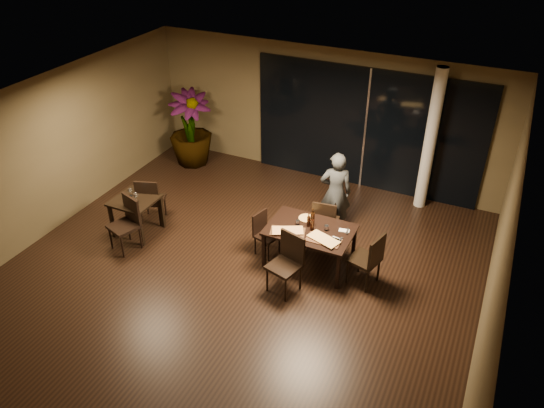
{
  "coord_description": "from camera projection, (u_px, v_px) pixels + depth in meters",
  "views": [
    {
      "loc": [
        3.63,
        -6.36,
        6.04
      ],
      "look_at": [
        0.25,
        0.82,
        1.05
      ],
      "focal_mm": 35.0,
      "sensor_mm": 36.0,
      "label": 1
    }
  ],
  "objects": [
    {
      "name": "diner",
      "position": [
        335.0,
        192.0,
        10.14
      ],
      "size": [
        0.66,
        0.55,
        1.67
      ],
      "primitive_type": "imported",
      "rotation": [
        0.0,
        0.0,
        3.5
      ],
      "color": "#2C2F31",
      "rests_on": "ground"
    },
    {
      "name": "chair_main_right",
      "position": [
        369.0,
        258.0,
        8.86
      ],
      "size": [
        0.58,
        0.58,
        1.02
      ],
      "rotation": [
        0.0,
        0.0,
        -1.84
      ],
      "color": "black",
      "rests_on": "ground"
    },
    {
      "name": "chair_side_far",
      "position": [
        150.0,
        198.0,
        10.47
      ],
      "size": [
        0.59,
        0.59,
        1.01
      ],
      "rotation": [
        0.0,
        0.0,
        3.46
      ],
      "color": "black",
      "rests_on": "ground"
    },
    {
      "name": "window_panel",
      "position": [
        366.0,
        130.0,
        11.35
      ],
      "size": [
        5.0,
        0.06,
        2.7
      ],
      "primitive_type": "cube",
      "color": "black",
      "rests_on": "ground"
    },
    {
      "name": "bottle_c",
      "position": [
        313.0,
        217.0,
        9.26
      ],
      "size": [
        0.07,
        0.07,
        0.34
      ],
      "primitive_type": null,
      "color": "black",
      "rests_on": "main_table"
    },
    {
      "name": "chair_main_far",
      "position": [
        325.0,
        220.0,
        9.84
      ],
      "size": [
        0.51,
        0.51,
        0.98
      ],
      "rotation": [
        0.0,
        0.0,
        3.27
      ],
      "color": "black",
      "rests_on": "ground"
    },
    {
      "name": "ground",
      "position": [
        240.0,
        273.0,
        9.4
      ],
      "size": [
        8.0,
        8.0,
        0.0
      ],
      "primitive_type": "plane",
      "color": "black",
      "rests_on": "ground"
    },
    {
      "name": "tumbler_left",
      "position": [
        298.0,
        222.0,
        9.35
      ],
      "size": [
        0.07,
        0.07,
        0.08
      ],
      "primitive_type": "cylinder",
      "color": "white",
      "rests_on": "main_table"
    },
    {
      "name": "napkin_near",
      "position": [
        336.0,
        239.0,
        8.97
      ],
      "size": [
        0.19,
        0.13,
        0.01
      ],
      "primitive_type": "cube",
      "rotation": [
        0.0,
        0.0,
        -0.16
      ],
      "color": "silver",
      "rests_on": "main_table"
    },
    {
      "name": "pizza_board_left",
      "position": [
        288.0,
        232.0,
        9.17
      ],
      "size": [
        0.66,
        0.46,
        0.01
      ],
      "primitive_type": "cube",
      "rotation": [
        0.0,
        0.0,
        0.29
      ],
      "color": "#402614",
      "rests_on": "main_table"
    },
    {
      "name": "chair_main_left",
      "position": [
        264.0,
        231.0,
        9.69
      ],
      "size": [
        0.47,
        0.47,
        0.84
      ],
      "rotation": [
        0.0,
        0.0,
        1.32
      ],
      "color": "black",
      "rests_on": "ground"
    },
    {
      "name": "column",
      "position": [
        430.0,
        141.0,
        10.53
      ],
      "size": [
        0.24,
        0.24,
        3.0
      ],
      "primitive_type": "cylinder",
      "color": "silver",
      "rests_on": "ground"
    },
    {
      "name": "pizza_board_right",
      "position": [
        324.0,
        240.0,
        8.96
      ],
      "size": [
        0.59,
        0.29,
        0.01
      ],
      "primitive_type": "cube",
      "rotation": [
        0.0,
        0.0,
        -0.0
      ],
      "color": "#3F2314",
      "rests_on": "main_table"
    },
    {
      "name": "ceiling",
      "position": [
        233.0,
        114.0,
        7.79
      ],
      "size": [
        8.0,
        8.0,
        0.04
      ],
      "primitive_type": "cube",
      "color": "silver",
      "rests_on": "wall_back"
    },
    {
      "name": "side_table",
      "position": [
        136.0,
        205.0,
        10.16
      ],
      "size": [
        0.8,
        0.8,
        0.75
      ],
      "color": "black",
      "rests_on": "ground"
    },
    {
      "name": "wine_glass_b",
      "position": [
        136.0,
        198.0,
        9.95
      ],
      "size": [
        0.09,
        0.09,
        0.2
      ],
      "primitive_type": null,
      "color": "white",
      "rests_on": "side_table"
    },
    {
      "name": "chair_side_near",
      "position": [
        127.0,
        221.0,
        9.77
      ],
      "size": [
        0.61,
        0.61,
        1.04
      ],
      "rotation": [
        0.0,
        0.0,
        -0.33
      ],
      "color": "black",
      "rests_on": "ground"
    },
    {
      "name": "napkin_far",
      "position": [
        344.0,
        231.0,
        9.19
      ],
      "size": [
        0.19,
        0.13,
        0.01
      ],
      "primitive_type": "cube",
      "rotation": [
        0.0,
        0.0,
        0.17
      ],
      "color": "silver",
      "rests_on": "main_table"
    },
    {
      "name": "wall_back",
      "position": [
        324.0,
        114.0,
        11.7
      ],
      "size": [
        8.0,
        0.1,
        3.0
      ],
      "primitive_type": "cube",
      "color": "brown",
      "rests_on": "ground"
    },
    {
      "name": "bottle_a",
      "position": [
        309.0,
        220.0,
        9.25
      ],
      "size": [
        0.06,
        0.06,
        0.27
      ],
      "primitive_type": null,
      "color": "black",
      "rests_on": "main_table"
    },
    {
      "name": "side_napkin",
      "position": [
        132.0,
        204.0,
        9.92
      ],
      "size": [
        0.19,
        0.12,
        0.01
      ],
      "primitive_type": "cube",
      "rotation": [
        0.0,
        0.0,
        -0.08
      ],
      "color": "white",
      "rests_on": "side_table"
    },
    {
      "name": "potted_plant",
      "position": [
        190.0,
        129.0,
        12.5
      ],
      "size": [
        1.38,
        1.38,
        1.79
      ],
      "primitive_type": "imported",
      "rotation": [
        0.0,
        0.0,
        0.85
      ],
      "color": "#234C19",
      "rests_on": "ground"
    },
    {
      "name": "oblong_pizza_right",
      "position": [
        324.0,
        239.0,
        8.95
      ],
      "size": [
        0.58,
        0.4,
        0.02
      ],
      "primitive_type": null,
      "rotation": [
        0.0,
        0.0,
        -0.33
      ],
      "color": "maroon",
      "rests_on": "pizza_board_right"
    },
    {
      "name": "oblong_pizza_left",
      "position": [
        288.0,
        231.0,
        9.16
      ],
      "size": [
        0.57,
        0.44,
        0.02
      ],
      "primitive_type": null,
      "rotation": [
        0.0,
        0.0,
        0.46
      ],
      "color": "maroon",
      "rests_on": "pizza_board_left"
    },
    {
      "name": "main_table",
      "position": [
        310.0,
        232.0,
        9.29
      ],
      "size": [
        1.5,
        1.0,
        0.75
      ],
      "color": "black",
      "rests_on": "ground"
    },
    {
      "name": "tumbler_right",
      "position": [
        326.0,
        228.0,
        9.2
      ],
      "size": [
        0.08,
        0.08,
        0.09
      ],
      "primitive_type": "cylinder",
      "color": "white",
      "rests_on": "main_table"
    },
    {
      "name": "round_pizza",
      "position": [
        306.0,
        218.0,
        9.52
      ],
      "size": [
        0.27,
        0.27,
        0.01
      ],
      "primitive_type": "cylinder",
      "color": "red",
      "rests_on": "main_table"
    },
    {
      "name": "wine_glass_a",
      "position": [
        130.0,
        192.0,
        10.15
      ],
      "size": [
        0.07,
        0.07,
        0.16
      ],
      "primitive_type": null,
      "color": "white",
      "rests_on": "side_table"
    },
    {
      "name": "chair_main_near",
      "position": [
        288.0,
        260.0,
        8.78
      ],
      "size": [
        0.6,
        0.6,
        1.05
      ],
      "rotation": [
        0.0,
        0.0,
        -0.27
      ],
      "color": "black",
      "rests_on": "ground"
    },
    {
      "name": "bottle_b",
      "position": [
        312.0,
        223.0,
        9.15
      ],
      "size": [
        0.06,
        0.06,
        0.29
      ],
      "primitive_type": null,
      "color": "black",
      "rests_on": "main_table"
    },
    {
      "name": "wall_right",
      "position": [
        501.0,
        269.0,
        7.14
      ],
      "size": [
        0.1,
        8.0,
        3.0
      ],
      "primitive_type": "cube",
      "color": "brown",
      "rests_on": "ground"
    },
    {
      "name": "wall_left",
      "position": [
        49.0,
        154.0,
        10.06
      ],
      "size": [
        0.1,
        8.0,
        3.0
      ],
      "primitive_type": "cube",
      "color": "brown",
      "rests_on": "ground"
    },
    {
      "name": "wall_front",
      "position": [
        51.0,
        388.0,
        5.5
      ],
      "size": [
        8.0,
        0.1,
        3.0
      ],
      "primitive_type": "cube",
      "color": "brown",
      "rests_on": "ground"
    }
  ]
}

